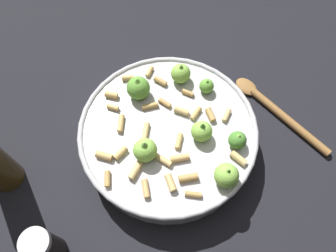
% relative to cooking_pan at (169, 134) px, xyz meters
% --- Properties ---
extents(ground_plane, '(2.40, 2.40, 0.00)m').
position_rel_cooking_pan_xyz_m(ground_plane, '(-0.00, 0.00, -0.04)').
color(ground_plane, black).
extents(cooking_pan, '(0.33, 0.33, 0.12)m').
position_rel_cooking_pan_xyz_m(cooking_pan, '(0.00, 0.00, 0.00)').
color(cooking_pan, '#B7B7BC').
rests_on(cooking_pan, ground).
extents(pepper_shaker, '(0.05, 0.05, 0.10)m').
position_rel_cooking_pan_xyz_m(pepper_shaker, '(-0.28, 0.04, 0.01)').
color(pepper_shaker, black).
rests_on(pepper_shaker, ground).
extents(wooden_spoon, '(0.07, 0.24, 0.02)m').
position_rel_cooking_pan_xyz_m(wooden_spoon, '(0.19, -0.13, -0.03)').
color(wooden_spoon, olive).
rests_on(wooden_spoon, ground).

